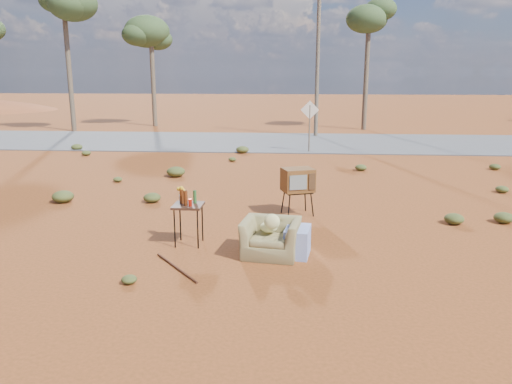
{
  "coord_description": "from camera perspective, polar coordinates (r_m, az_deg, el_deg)",
  "views": [
    {
      "loc": [
        0.86,
        -9.32,
        3.35
      ],
      "look_at": [
        0.05,
        1.22,
        0.8
      ],
      "focal_mm": 35.0,
      "sensor_mm": 36.0,
      "label": 1
    }
  ],
  "objects": [
    {
      "name": "road_sign",
      "position": [
        21.41,
        6.16,
        8.52
      ],
      "size": [
        0.78,
        0.06,
        2.19
      ],
      "color": "brown",
      "rests_on": "ground"
    },
    {
      "name": "utility_pole_center",
      "position": [
        26.86,
        7.07,
        15.15
      ],
      "size": [
        1.4,
        0.2,
        8.0
      ],
      "color": "brown",
      "rests_on": "ground"
    },
    {
      "name": "eucalyptus_near_left",
      "position": [
        32.62,
        -11.91,
        16.96
      ],
      "size": [
        3.2,
        3.2,
        6.6
      ],
      "color": "brown",
      "rests_on": "ground"
    },
    {
      "name": "armchair",
      "position": [
        9.31,
        2.29,
        -4.74
      ],
      "size": [
        1.32,
        0.81,
        0.92
      ],
      "rotation": [
        0.0,
        0.0,
        -0.13
      ],
      "color": "olive",
      "rests_on": "ground"
    },
    {
      "name": "scrub_patch",
      "position": [
        14.2,
        -2.53,
        0.47
      ],
      "size": [
        17.49,
        8.07,
        0.33
      ],
      "color": "#464D22",
      "rests_on": "ground"
    },
    {
      "name": "side_table",
      "position": [
        9.91,
        -7.94,
        -1.22
      ],
      "size": [
        0.58,
        0.58,
        1.14
      ],
      "rotation": [
        0.0,
        0.0,
        -0.02
      ],
      "color": "#3A2115",
      "rests_on": "ground"
    },
    {
      "name": "ground",
      "position": [
        9.94,
        -0.83,
        -6.13
      ],
      "size": [
        140.0,
        140.0,
        0.0
      ],
      "primitive_type": "plane",
      "color": "brown",
      "rests_on": "ground"
    },
    {
      "name": "tv_unit",
      "position": [
        11.86,
        4.81,
        1.31
      ],
      "size": [
        0.85,
        0.76,
        1.14
      ],
      "rotation": [
        0.0,
        0.0,
        0.35
      ],
      "color": "black",
      "rests_on": "ground"
    },
    {
      "name": "eucalyptus_left",
      "position": [
        31.31,
        -21.13,
        19.23
      ],
      "size": [
        3.2,
        3.2,
        8.1
      ],
      "color": "brown",
      "rests_on": "ground"
    },
    {
      "name": "rusty_bar",
      "position": [
        8.92,
        -9.09,
        -8.52
      ],
      "size": [
        1.01,
        1.25,
        0.04
      ],
      "primitive_type": "cylinder",
      "rotation": [
        0.0,
        1.57,
        -0.9
      ],
      "color": "#4C2614",
      "rests_on": "ground"
    },
    {
      "name": "eucalyptus_center",
      "position": [
        30.76,
        12.81,
        18.97
      ],
      "size": [
        3.2,
        3.2,
        7.6
      ],
      "color": "brown",
      "rests_on": "ground"
    },
    {
      "name": "highway",
      "position": [
        24.56,
        2.36,
        5.74
      ],
      "size": [
        140.0,
        7.0,
        0.04
      ],
      "primitive_type": "cube",
      "color": "#565659",
      "rests_on": "ground"
    }
  ]
}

